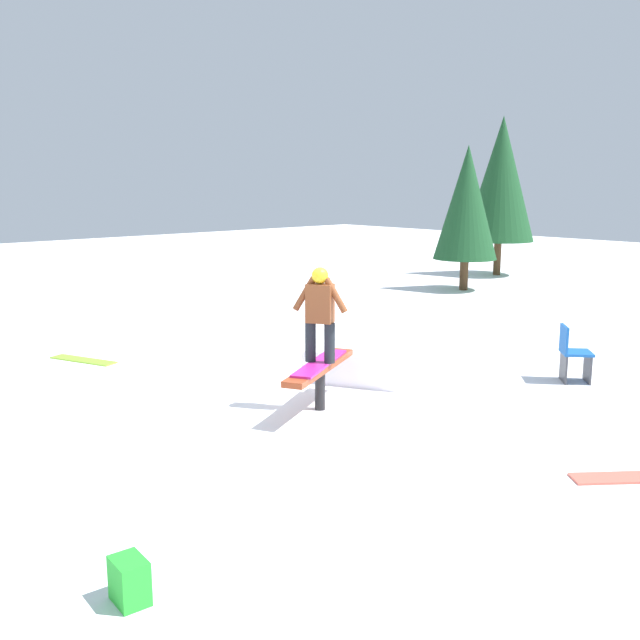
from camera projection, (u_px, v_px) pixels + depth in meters
The scene contains 10 objects.
ground_plane at pixel (320, 409), 9.63m from camera, with size 60.00×60.00×0.00m, color white.
rail_feature at pixel (320, 372), 9.53m from camera, with size 1.85×1.10×0.63m.
snow_kicker_ramp at pixel (366, 358), 11.44m from camera, with size 1.80×1.50×0.49m, color white.
main_rider_on_rail at pixel (320, 318), 9.39m from camera, with size 1.47×0.98×1.30m.
loose_snowboard_lime at pixel (83, 360), 12.24m from camera, with size 1.29×0.28×0.02m, color #90CE30.
loose_snowboard_coral at pixel (635, 477), 7.39m from camera, with size 1.33×0.28×0.02m, color #EE6350.
folding_chair at pixel (573, 355), 10.89m from camera, with size 0.62×0.62×0.88m.
backpack_on_snow at pixel (130, 581), 5.19m from camera, with size 0.30×0.22×0.34m, color green.
pine_tree_near at pixel (467, 203), 19.77m from camera, with size 1.77×1.77×4.03m.
pine_tree_far at pixel (501, 179), 22.92m from camera, with size 2.24×2.24×5.09m.
Camera 1 is at (6.24, 6.79, 3.03)m, focal length 40.00 mm.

